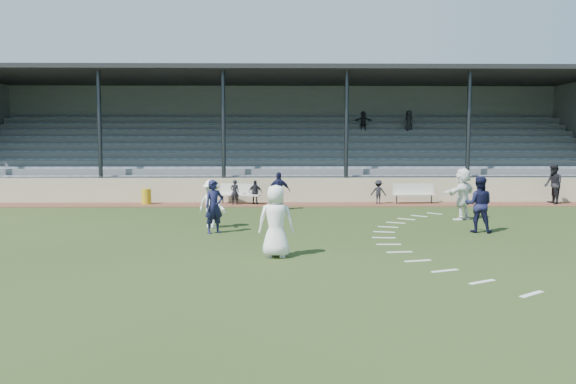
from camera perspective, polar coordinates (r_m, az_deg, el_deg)
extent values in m
plane|color=#263716|center=(16.10, 0.14, -5.39)|extent=(90.00, 90.00, 0.00)
cube|color=brown|center=(26.49, -0.28, -1.27)|extent=(34.00, 2.00, 0.02)
cube|color=#BFB693|center=(27.48, -0.31, 0.19)|extent=(34.00, 0.18, 1.20)
cube|color=beige|center=(26.67, -4.96, -0.30)|extent=(2.03, 0.97, 0.06)
cube|color=beige|center=(26.87, -4.93, 0.28)|extent=(1.93, 0.64, 0.54)
cylinder|color=#2A2C31|center=(27.01, -6.64, -0.74)|extent=(0.06, 0.06, 0.40)
cylinder|color=#2A2C31|center=(26.40, -3.23, -0.84)|extent=(0.06, 0.06, 0.40)
cube|color=beige|center=(27.42, 12.70, -0.26)|extent=(2.02, 0.54, 0.06)
cube|color=beige|center=(27.61, 12.60, 0.30)|extent=(2.00, 0.20, 0.54)
cylinder|color=#2A2C31|center=(27.20, 10.98, -0.76)|extent=(0.06, 0.06, 0.40)
cylinder|color=#2A2C31|center=(27.71, 14.36, -0.71)|extent=(0.06, 0.06, 0.40)
cylinder|color=gold|center=(27.39, -14.19, -0.44)|extent=(0.45, 0.45, 0.72)
sphere|color=#C0520B|center=(16.00, -0.82, -5.04)|extent=(0.23, 0.23, 0.23)
imported|color=white|center=(14.25, -1.23, -2.97)|extent=(0.92, 0.61, 1.86)
imported|color=#121434|center=(18.21, -7.53, -1.48)|extent=(0.75, 0.69, 1.73)
imported|color=#121434|center=(19.24, 18.81, -1.20)|extent=(1.07, 0.95, 1.83)
imported|color=white|center=(19.36, -7.75, -1.21)|extent=(1.23, 1.08, 1.65)
imported|color=#121434|center=(24.40, -0.91, 0.10)|extent=(0.98, 0.46, 1.64)
imported|color=white|center=(22.22, 17.31, -0.19)|extent=(1.76, 1.64, 1.97)
imported|color=black|center=(29.42, 25.35, 0.73)|extent=(0.74, 0.94, 1.88)
imported|color=black|center=(26.44, -5.44, -0.01)|extent=(0.47, 0.36, 1.17)
imported|color=black|center=(26.54, -3.33, -0.02)|extent=(0.69, 0.36, 1.13)
imported|color=black|center=(27.06, 9.17, 0.01)|extent=(0.80, 0.56, 1.13)
cube|color=slate|center=(28.03, -0.32, 0.28)|extent=(34.00, 0.80, 1.20)
cube|color=gray|center=(28.08, -0.32, 1.62)|extent=(33.00, 0.28, 0.10)
cube|color=slate|center=(28.81, -0.33, 0.81)|extent=(34.00, 0.80, 1.60)
cube|color=gray|center=(28.86, -0.34, 2.51)|extent=(33.00, 0.28, 0.10)
cube|color=slate|center=(29.60, -0.35, 1.31)|extent=(34.00, 0.80, 2.00)
cube|color=gray|center=(29.65, -0.35, 3.35)|extent=(33.00, 0.28, 0.10)
cube|color=slate|center=(30.38, -0.37, 1.78)|extent=(34.00, 0.80, 2.40)
cube|color=gray|center=(30.44, -0.37, 4.14)|extent=(33.00, 0.28, 0.10)
cube|color=slate|center=(31.17, -0.38, 2.23)|extent=(34.00, 0.80, 2.80)
cube|color=gray|center=(31.23, -0.38, 4.90)|extent=(33.00, 0.28, 0.10)
cube|color=slate|center=(31.96, -0.39, 2.66)|extent=(34.00, 0.80, 3.20)
cube|color=gray|center=(32.04, -0.40, 5.62)|extent=(33.00, 0.28, 0.10)
cube|color=slate|center=(32.75, -0.41, 3.07)|extent=(34.00, 0.80, 3.60)
cube|color=gray|center=(32.84, -0.41, 6.30)|extent=(33.00, 0.28, 0.10)
cube|color=slate|center=(33.55, -0.42, 3.46)|extent=(34.00, 0.80, 4.00)
cube|color=gray|center=(33.65, -0.42, 6.95)|extent=(33.00, 0.28, 0.10)
cube|color=slate|center=(34.34, -0.43, 3.82)|extent=(34.00, 0.80, 4.40)
cube|color=gray|center=(34.47, -0.44, 7.57)|extent=(33.00, 0.28, 0.10)
cube|color=slate|center=(34.94, -0.44, 5.49)|extent=(34.00, 0.40, 6.40)
cube|color=black|center=(31.24, -0.38, 11.61)|extent=(34.60, 9.00, 0.22)
cylinder|color=#2A2C31|center=(28.83, -18.58, 5.43)|extent=(0.20, 0.20, 6.50)
cylinder|color=#2A2C31|center=(27.62, -6.58, 5.68)|extent=(0.20, 0.20, 6.50)
cylinder|color=#2A2C31|center=(27.68, 5.94, 5.69)|extent=(0.20, 0.20, 6.50)
cylinder|color=#2A2C31|center=(29.02, 17.84, 5.44)|extent=(0.20, 0.20, 6.50)
cylinder|color=#2A2C31|center=(27.43, -0.31, 1.54)|extent=(34.00, 0.05, 0.05)
imported|color=black|center=(33.66, 12.17, 7.10)|extent=(0.68, 0.56, 1.20)
imported|color=black|center=(33.16, 7.65, 7.16)|extent=(1.10, 0.46, 1.15)
cube|color=silver|center=(23.90, 14.66, -2.13)|extent=(0.54, 0.61, 0.01)
cube|color=silver|center=(22.94, 13.20, -2.39)|extent=(0.59, 0.56, 0.01)
cube|color=silver|center=(21.92, 11.93, -2.71)|extent=(0.64, 0.51, 0.01)
cube|color=silver|center=(20.86, 10.89, -3.08)|extent=(0.67, 0.44, 0.01)
cube|color=silver|center=(19.76, 10.13, -3.51)|extent=(0.70, 0.37, 0.01)
cube|color=silver|center=(18.64, 9.71, -4.02)|extent=(0.71, 0.29, 0.01)
cube|color=silver|center=(17.51, 9.70, -4.60)|extent=(0.71, 0.21, 0.01)
cube|color=silver|center=(16.40, 10.19, -5.26)|extent=(0.70, 0.12, 0.01)
cube|color=silver|center=(15.32, 11.28, -6.00)|extent=(0.71, 0.21, 0.01)
cube|color=silver|center=(14.30, 13.07, -6.83)|extent=(0.71, 0.29, 0.01)
cube|color=silver|center=(13.37, 15.66, -7.71)|extent=(0.70, 0.37, 0.01)
cube|color=silver|center=(12.56, 19.15, -8.62)|extent=(0.67, 0.44, 0.01)
cube|color=silver|center=(11.92, 23.54, -9.49)|extent=(0.64, 0.51, 0.01)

